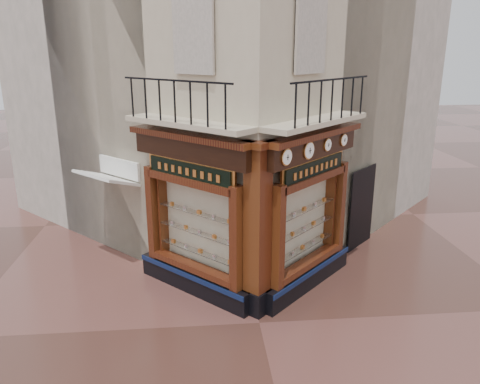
{
  "coord_description": "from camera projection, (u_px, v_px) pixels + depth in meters",
  "views": [
    {
      "loc": [
        -1.24,
        -8.94,
        5.78
      ],
      "look_at": [
        -0.25,
        2.0,
        2.42
      ],
      "focal_mm": 35.0,
      "sensor_mm": 36.0,
      "label": 1
    }
  ],
  "objects": [
    {
      "name": "clock_d",
      "position": [
        344.0,
        140.0,
        11.61
      ],
      "size": [
        0.26,
        0.26,
        0.32
      ],
      "rotation": [
        0.0,
        0.0,
        0.79
      ],
      "color": "#C68942",
      "rests_on": "ground"
    },
    {
      "name": "corner_pilaster",
      "position": [
        257.0,
        232.0,
        10.22
      ],
      "size": [
        0.85,
        0.85,
        3.98
      ],
      "rotation": [
        0.0,
        0.0,
        0.79
      ],
      "color": "black",
      "rests_on": "ground"
    },
    {
      "name": "neighbour_left",
      "position": [
        161.0,
        57.0,
        16.71
      ],
      "size": [
        11.31,
        11.31,
        11.0
      ],
      "primitive_type": "cube",
      "rotation": [
        0.0,
        0.0,
        0.79
      ],
      "color": "beige",
      "rests_on": "ground"
    },
    {
      "name": "awning",
      "position": [
        113.0,
        260.0,
        13.36
      ],
      "size": [
        1.92,
        1.92,
        0.4
      ],
      "primitive_type": null,
      "rotation": [
        0.32,
        0.0,
        2.36
      ],
      "color": "white",
      "rests_on": "ground"
    },
    {
      "name": "neighbour_right",
      "position": [
        297.0,
        57.0,
        17.13
      ],
      "size": [
        11.31,
        11.31,
        11.0
      ],
      "primitive_type": "cube",
      "rotation": [
        0.0,
        0.0,
        0.79
      ],
      "color": "beige",
      "rests_on": "ground"
    },
    {
      "name": "clock_b",
      "position": [
        309.0,
        150.0,
        10.41
      ],
      "size": [
        0.33,
        0.33,
        0.41
      ],
      "rotation": [
        0.0,
        0.0,
        0.79
      ],
      "color": "#C68942",
      "rests_on": "ground"
    },
    {
      "name": "clock_a",
      "position": [
        286.0,
        157.0,
        9.76
      ],
      "size": [
        0.3,
        0.3,
        0.37
      ],
      "rotation": [
        0.0,
        0.0,
        0.79
      ],
      "color": "#C68942",
      "rests_on": "ground"
    },
    {
      "name": "signboard_right",
      "position": [
        314.0,
        168.0,
        10.97
      ],
      "size": [
        1.92,
        1.92,
        0.51
      ],
      "rotation": [
        0.0,
        0.0,
        0.79
      ],
      "color": "#DA8B40",
      "rests_on": "ground"
    },
    {
      "name": "shopfront_left",
      "position": [
        193.0,
        216.0,
        11.1
      ],
      "size": [
        2.86,
        2.86,
        3.98
      ],
      "rotation": [
        0.0,
        0.0,
        2.36
      ],
      "color": "black",
      "rests_on": "ground"
    },
    {
      "name": "signboard_left",
      "position": [
        189.0,
        171.0,
        10.72
      ],
      "size": [
        2.0,
        2.0,
        0.53
      ],
      "rotation": [
        0.0,
        0.0,
        2.36
      ],
      "color": "#DA8B40",
      "rests_on": "ground"
    },
    {
      "name": "main_building",
      "position": [
        236.0,
        42.0,
        14.42
      ],
      "size": [
        11.31,
        11.31,
        12.0
      ],
      "primitive_type": "cube",
      "rotation": [
        0.0,
        0.0,
        0.79
      ],
      "color": "beige",
      "rests_on": "ground"
    },
    {
      "name": "clock_c",
      "position": [
        327.0,
        145.0,
        11.02
      ],
      "size": [
        0.25,
        0.25,
        0.31
      ],
      "rotation": [
        0.0,
        0.0,
        0.79
      ],
      "color": "#C68942",
      "rests_on": "ground"
    },
    {
      "name": "ground",
      "position": [
        259.0,
        323.0,
        10.31
      ],
      "size": [
        80.0,
        80.0,
        0.0
      ],
      "primitive_type": "plane",
      "color": "#482921",
      "rests_on": "ground"
    },
    {
      "name": "balcony",
      "position": [
        253.0,
        122.0,
        10.49
      ],
      "size": [
        5.94,
        2.97,
        1.03
      ],
      "color": "beige",
      "rests_on": "ground"
    },
    {
      "name": "shopfront_right",
      "position": [
        309.0,
        213.0,
        11.35
      ],
      "size": [
        2.86,
        2.86,
        3.98
      ],
      "rotation": [
        0.0,
        0.0,
        0.79
      ],
      "color": "black",
      "rests_on": "ground"
    }
  ]
}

